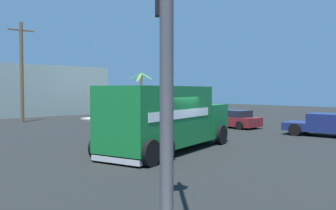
{
  "coord_description": "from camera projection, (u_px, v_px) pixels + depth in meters",
  "views": [
    {
      "loc": [
        -11.5,
        -11.33,
        2.8
      ],
      "look_at": [
        0.36,
        0.45,
        2.12
      ],
      "focal_mm": 39.04,
      "sensor_mm": 36.0,
      "label": 1
    }
  ],
  "objects": [
    {
      "name": "ground_plane",
      "position": [
        170.0,
        153.0,
        16.25
      ],
      "size": [
        100.0,
        100.0,
        0.0
      ],
      "primitive_type": "plane",
      "color": "black"
    },
    {
      "name": "sidewalk_corner_far",
      "position": [
        168.0,
        119.0,
        34.92
      ],
      "size": [
        11.8,
        11.8,
        0.14
      ],
      "primitive_type": "cube",
      "color": "beige",
      "rests_on": "ground"
    },
    {
      "name": "delivery_truck",
      "position": [
        166.0,
        118.0,
        16.57
      ],
      "size": [
        8.34,
        4.39,
        2.97
      ],
      "color": "#146B2D",
      "rests_on": "ground"
    },
    {
      "name": "traffic_light_primary",
      "position": [
        165.0,
        24.0,
        6.34
      ],
      "size": [
        2.65,
        2.84,
        5.83
      ],
      "color": "#38383D",
      "rests_on": "sidewalk_corner_near"
    },
    {
      "name": "pickup_navy",
      "position": [
        328.0,
        124.0,
        22.07
      ],
      "size": [
        2.69,
        5.38,
        1.38
      ],
      "color": "navy",
      "rests_on": "ground"
    },
    {
      "name": "sedan_maroon",
      "position": [
        232.0,
        119.0,
        27.33
      ],
      "size": [
        2.22,
        4.39,
        1.31
      ],
      "color": "maroon",
      "rests_on": "ground"
    },
    {
      "name": "palm_tree_far",
      "position": [
        141.0,
        87.0,
        37.42
      ],
      "size": [
        2.64,
        2.73,
        4.45
      ],
      "color": "#7A6647",
      "rests_on": "sidewalk_corner_far"
    },
    {
      "name": "utility_pole",
      "position": [
        22.0,
        71.0,
        31.77
      ],
      "size": [
        2.2,
        0.38,
        8.68
      ],
      "color": "brown",
      "rests_on": "ground"
    },
    {
      "name": "building_backdrop",
      "position": [
        10.0,
        91.0,
        38.82
      ],
      "size": [
        21.05,
        6.0,
        5.47
      ],
      "primitive_type": "cube",
      "color": "gray",
      "rests_on": "ground"
    }
  ]
}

